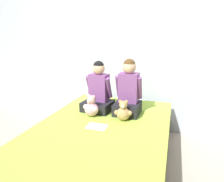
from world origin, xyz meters
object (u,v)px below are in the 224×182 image
object	(u,v)px
bed	(101,148)
child_on_left	(98,91)
child_on_right	(128,92)
sign_card	(97,126)
teddy_bear_held_by_left_child	(91,107)
teddy_bear_held_by_right_child	(123,112)

from	to	relation	value
bed	child_on_left	world-z (taller)	child_on_left
child_on_right	sign_card	bearing A→B (deg)	-113.58
teddy_bear_held_by_left_child	sign_card	size ratio (longest dim) A/B	1.23
child_on_left	teddy_bear_held_by_left_child	bearing A→B (deg)	-85.14
child_on_right	teddy_bear_held_by_right_child	world-z (taller)	child_on_right
bed	child_on_left	bearing A→B (deg)	113.40
teddy_bear_held_by_right_child	sign_card	xyz separation A→B (m)	(-0.22, -0.24, -0.10)
child_on_left	teddy_bear_held_by_left_child	world-z (taller)	child_on_left
child_on_right	teddy_bear_held_by_right_child	bearing A→B (deg)	-88.89
bed	teddy_bear_held_by_left_child	distance (m)	0.48
child_on_right	bed	bearing A→B (deg)	-109.61
teddy_bear_held_by_right_child	sign_card	bearing A→B (deg)	-141.63
bed	teddy_bear_held_by_right_child	size ratio (longest dim) A/B	8.60
teddy_bear_held_by_left_child	sign_card	distance (m)	0.31
child_on_left	teddy_bear_held_by_right_child	world-z (taller)	child_on_left
bed	child_on_right	bearing A→B (deg)	69.19
child_on_right	sign_card	distance (m)	0.58
bed	teddy_bear_held_by_left_child	xyz separation A→B (m)	(-0.20, 0.24, 0.36)
teddy_bear_held_by_left_child	sign_card	world-z (taller)	teddy_bear_held_by_left_child
child_on_right	teddy_bear_held_by_left_child	bearing A→B (deg)	-148.38
bed	teddy_bear_held_by_right_child	distance (m)	0.45
teddy_bear_held_by_left_child	teddy_bear_held_by_right_child	world-z (taller)	teddy_bear_held_by_left_child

